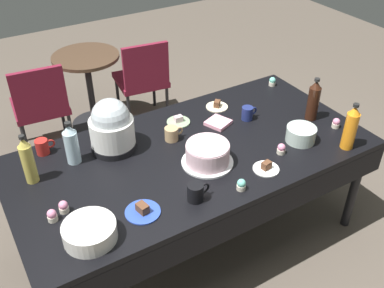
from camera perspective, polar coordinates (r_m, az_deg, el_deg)
ground at (r=3.19m, az=0.00°, el=-11.80°), size 9.00×9.00×0.00m
potluck_table at (r=2.73m, az=0.00°, el=-1.92°), size 2.20×1.10×0.75m
frosted_layer_cake at (r=2.56m, az=2.02°, el=-1.33°), size 0.31×0.31×0.13m
slow_cooker at (r=2.67m, az=-10.35°, el=2.18°), size 0.28×0.28×0.34m
glass_salad_bowl at (r=2.83m, az=13.90°, el=1.24°), size 0.19×0.19×0.10m
ceramic_snack_bowl at (r=2.18m, az=-13.08°, el=-11.00°), size 0.26×0.26×0.09m
dessert_plate_white at (r=2.57m, az=9.56°, el=-3.04°), size 0.15×0.15×0.05m
dessert_plate_sage at (r=2.95m, az=-1.77°, el=3.00°), size 0.16×0.16×0.05m
dessert_plate_cream at (r=3.12m, az=3.24°, el=4.95°), size 0.15×0.15×0.05m
dessert_plate_cobalt at (r=2.29m, az=-6.40°, el=-8.56°), size 0.18×0.18×0.05m
cupcake_rose at (r=2.36m, az=-16.27°, el=-7.81°), size 0.05×0.05×0.07m
cupcake_mint at (r=3.04m, az=18.13°, el=2.58°), size 0.05×0.05×0.07m
cupcake_berry at (r=2.71m, az=11.46°, el=-0.63°), size 0.05×0.05×0.07m
cupcake_lemon at (r=2.33m, az=-17.64°, el=-8.81°), size 0.05×0.05×0.07m
cupcake_vanilla at (r=3.46m, az=10.35°, el=7.93°), size 0.05×0.05×0.07m
cupcake_cocoa at (r=2.41m, az=6.39°, el=-5.26°), size 0.05×0.05×0.07m
soda_bottle_water at (r=2.63m, az=-15.32°, el=-0.01°), size 0.08×0.08×0.27m
soda_bottle_orange_juice at (r=2.81m, az=19.83°, el=1.99°), size 0.08×0.08×0.31m
soda_bottle_cola at (r=3.04m, az=15.43°, el=5.45°), size 0.08×0.08×0.30m
soda_bottle_ginger_ale at (r=2.54m, az=-20.46°, el=-2.01°), size 0.07×0.07×0.30m
coffee_mug_tan at (r=2.77m, az=-2.62°, el=1.33°), size 0.13×0.09×0.09m
coffee_mug_black at (r=2.32m, az=0.50°, el=-6.24°), size 0.13×0.09×0.10m
coffee_mug_navy at (r=2.99m, az=7.21°, el=3.98°), size 0.12×0.08×0.09m
coffee_mug_red at (r=2.79m, az=-18.74°, el=-0.32°), size 0.12×0.08×0.09m
paper_napkin_stack at (r=2.94m, az=3.40°, el=2.78°), size 0.18×0.18×0.02m
maroon_chair_left at (r=3.91m, az=-19.02°, el=5.01°), size 0.48×0.48×0.85m
maroon_chair_right at (r=4.15m, az=-6.39°, el=8.65°), size 0.49×0.49×0.85m
round_cafe_table at (r=4.20m, az=-13.22°, el=8.34°), size 0.60×0.60×0.72m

